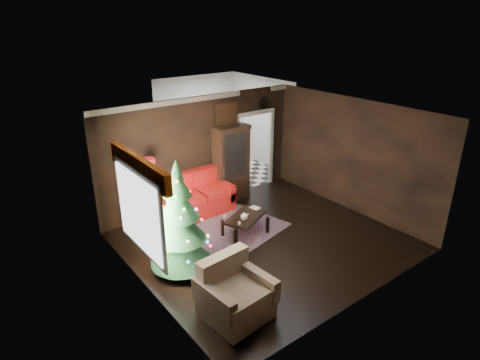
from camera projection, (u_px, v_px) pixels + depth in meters
floor at (265, 241)px, 8.87m from camera, size 5.50×5.50×0.00m
ceiling at (268, 115)px, 7.81m from camera, size 5.50×5.50×0.00m
wall_back at (202, 151)px, 10.19m from camera, size 5.50×0.00×5.50m
wall_front at (368, 230)px, 6.50m from camera, size 5.50×0.00×5.50m
wall_left at (142, 220)px, 6.81m from camera, size 0.00×5.50×5.50m
wall_right at (352, 156)px, 9.88m from camera, size 0.00×5.50×5.50m
doorway at (254, 152)px, 11.27m from camera, size 1.10×0.10×2.10m
left_window at (139, 212)px, 6.96m from camera, size 0.05×1.60×1.40m
valance at (139, 167)px, 6.69m from camera, size 0.12×2.10×0.35m
kitchen_floor at (224, 172)px, 12.77m from camera, size 3.00×3.00×0.00m
kitchen_window at (197, 110)px, 13.20m from camera, size 0.70×0.06×0.70m
rug at (232, 231)px, 9.25m from camera, size 2.67×2.19×0.01m
loveseat at (199, 194)px, 9.97m from camera, size 1.70×0.90×1.00m
curio_cabinet at (231, 165)px, 10.61m from camera, size 0.90×0.45×1.90m
floor_lamp at (152, 194)px, 9.17m from camera, size 0.31×0.31×1.72m
christmas_tree at (179, 221)px, 7.52m from camera, size 1.46×1.46×2.26m
armchair at (236, 292)px, 6.53m from camera, size 1.10×1.10×1.03m
coffee_table at (245, 225)px, 9.06m from camera, size 1.12×0.93×0.44m
teapot at (244, 217)px, 8.80m from camera, size 0.22×0.22×0.17m
cup_a at (225, 217)px, 8.92m from camera, size 0.08×0.08×0.05m
cup_b at (239, 223)px, 8.64m from camera, size 0.07×0.07×0.05m
book at (253, 205)px, 9.26m from camera, size 0.17×0.05×0.23m
wall_clock at (263, 103)px, 10.87m from camera, size 0.32×0.32×0.06m
painting at (226, 114)px, 10.25m from camera, size 0.62×0.05×0.52m
kitchen_counter at (203, 149)px, 13.49m from camera, size 1.80×0.60×0.90m
kitchen_table at (221, 165)px, 12.24m from camera, size 0.70×0.70×0.75m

